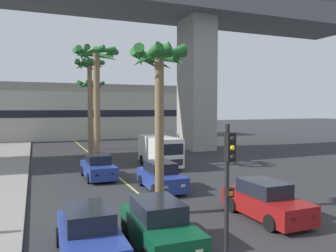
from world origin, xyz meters
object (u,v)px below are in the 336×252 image
object	(u,v)px
car_queue_front	(89,235)
palm_tree_near_median	(89,79)
car_queue_fifth	(161,177)
palm_tree_farthest_median	(96,73)
delivery_van	(160,150)
traffic_light_median_near	(228,180)
car_queue_fourth	(265,201)
palm_tree_far_median	(159,77)
car_queue_third	(98,167)
car_queue_second	(159,226)
palm_tree_mid_median	(91,92)

from	to	relation	value
car_queue_front	palm_tree_near_median	size ratio (longest dim) A/B	0.46
car_queue_fifth	palm_tree_farthest_median	xyz separation A→B (m)	(-2.26, 7.52, 6.47)
delivery_van	palm_tree_near_median	bearing A→B (deg)	122.95
car_queue_front	traffic_light_median_near	world-z (taller)	traffic_light_median_near
car_queue_fourth	palm_tree_farthest_median	bearing A→B (deg)	108.38
car_queue_fourth	palm_tree_near_median	size ratio (longest dim) A/B	0.46
traffic_light_median_near	palm_tree_far_median	bearing A→B (deg)	87.79
car_queue_third	car_queue_front	bearing A→B (deg)	-101.37
car_queue_front	car_queue_third	world-z (taller)	same
traffic_light_median_near	palm_tree_farthest_median	world-z (taller)	palm_tree_farthest_median
traffic_light_median_near	car_queue_front	bearing A→B (deg)	139.74
delivery_van	palm_tree_farthest_median	size ratio (longest dim) A/B	0.58
car_queue_fifth	delivery_van	size ratio (longest dim) A/B	0.78
car_queue_front	traffic_light_median_near	bearing A→B (deg)	-40.26
palm_tree_farthest_median	palm_tree_far_median	bearing A→B (deg)	-86.98
car_queue_second	palm_tree_mid_median	xyz separation A→B (m)	(2.05, 26.93, 5.58)
car_queue_third	palm_tree_farthest_median	xyz separation A→B (m)	(0.51, 3.20, 6.47)
traffic_light_median_near	palm_tree_near_median	world-z (taller)	palm_tree_near_median
delivery_van	palm_tree_far_median	xyz separation A→B (m)	(-4.09, -10.93, 4.64)
palm_tree_mid_median	delivery_van	bearing A→B (deg)	-75.82
palm_tree_near_median	palm_tree_farthest_median	bearing A→B (deg)	-93.79
palm_tree_farthest_median	delivery_van	bearing A→B (deg)	-9.04
car_queue_third	car_queue_fourth	size ratio (longest dim) A/B	1.00
car_queue_second	palm_tree_far_median	xyz separation A→B (m)	(1.19, 3.19, 5.20)
car_queue_fourth	palm_tree_near_median	xyz separation A→B (m)	(-4.19, 19.69, 6.49)
palm_tree_farthest_median	car_queue_fifth	bearing A→B (deg)	-73.28
car_queue_fifth	palm_tree_mid_median	xyz separation A→B (m)	(-0.79, 19.58, 5.58)
delivery_van	traffic_light_median_near	distance (m)	17.40
delivery_van	traffic_light_median_near	bearing A→B (deg)	-104.41
palm_tree_mid_median	palm_tree_far_median	xyz separation A→B (m)	(-0.85, -23.75, -0.38)
car_queue_fourth	palm_tree_mid_median	distance (m)	26.63
palm_tree_near_median	palm_tree_far_median	world-z (taller)	palm_tree_near_median
car_queue_fourth	car_queue_second	bearing A→B (deg)	-168.11
car_queue_second	palm_tree_near_median	distance (m)	21.79
palm_tree_near_median	palm_tree_far_median	size ratio (longest dim) A/B	1.23
car_queue_fifth	palm_tree_far_median	world-z (taller)	palm_tree_far_median
car_queue_front	palm_tree_near_median	xyz separation A→B (m)	(3.24, 20.71, 6.49)
car_queue_front	delivery_van	xyz separation A→B (m)	(7.55, 14.06, 0.57)
car_queue_second	delivery_van	xyz separation A→B (m)	(5.28, 14.12, 0.57)
car_queue_third	palm_tree_far_median	size ratio (longest dim) A/B	0.56
car_queue_fourth	palm_tree_mid_median	xyz separation A→B (m)	(-3.11, 25.85, 5.58)
palm_tree_mid_median	palm_tree_near_median	bearing A→B (deg)	-99.91
delivery_van	palm_tree_far_median	world-z (taller)	palm_tree_far_median
car_queue_fourth	palm_tree_far_median	size ratio (longest dim) A/B	0.56
car_queue_third	palm_tree_near_median	world-z (taller)	palm_tree_near_median
car_queue_fifth	traffic_light_median_near	distance (m)	10.39
delivery_van	palm_tree_mid_median	size ratio (longest dim) A/B	0.69
palm_tree_near_median	palm_tree_farthest_median	world-z (taller)	palm_tree_farthest_median
car_queue_fourth	car_queue_fifth	world-z (taller)	same
car_queue_front	traffic_light_median_near	xyz separation A→B (m)	(3.24, -2.74, 1.99)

